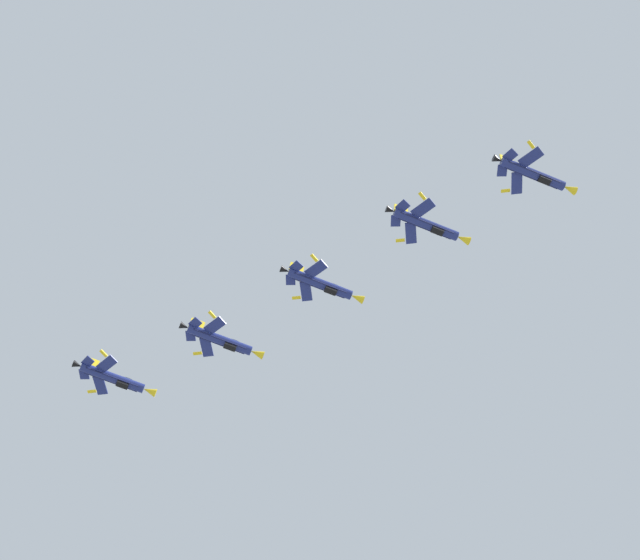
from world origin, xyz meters
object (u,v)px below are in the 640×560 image
(fighter_jet_right_wing, at_px, (321,284))
(fighter_jet_right_outer, at_px, (114,378))
(fighter_jet_left_wing, at_px, (427,225))
(fighter_jet_left_outer, at_px, (221,340))
(fighter_jet_lead, at_px, (534,174))

(fighter_jet_right_wing, xyz_separation_m, fighter_jet_right_outer, (-39.81, 13.27, -0.82))
(fighter_jet_left_wing, height_order, fighter_jet_right_wing, fighter_jet_left_wing)
(fighter_jet_right_wing, bearing_deg, fighter_jet_left_outer, -140.53)
(fighter_jet_left_outer, bearing_deg, fighter_jet_right_wing, 39.47)
(fighter_jet_left_wing, xyz_separation_m, fighter_jet_right_wing, (-19.69, 8.58, -0.25))
(fighter_jet_left_outer, bearing_deg, fighter_jet_lead, 40.45)
(fighter_jet_lead, bearing_deg, fighter_jet_left_wing, -136.30)
(fighter_jet_left_wing, distance_m, fighter_jet_right_outer, 63.39)
(fighter_jet_left_wing, bearing_deg, fighter_jet_left_outer, -141.14)
(fighter_jet_lead, xyz_separation_m, fighter_jet_right_wing, (-39.21, 14.96, -2.34))
(fighter_jet_lead, relative_size, fighter_jet_right_wing, 1.00)
(fighter_jet_right_wing, distance_m, fighter_jet_right_outer, 41.97)
(fighter_jet_left_wing, distance_m, fighter_jet_left_outer, 42.12)
(fighter_jet_right_outer, bearing_deg, fighter_jet_left_outer, 47.13)
(fighter_jet_right_outer, bearing_deg, fighter_jet_lead, 42.15)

